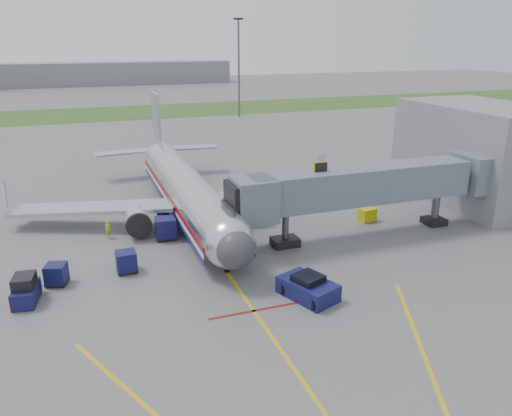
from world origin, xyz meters
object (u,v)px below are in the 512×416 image
object	(u,v)px
airliner	(186,189)
baggage_tug	(26,290)
belt_loader	(167,223)
pushback_tug	(308,288)
ramp_worker	(108,229)

from	to	relation	value
airliner	baggage_tug	world-z (taller)	airliner
belt_loader	baggage_tug	bearing A→B (deg)	-137.36
pushback_tug	baggage_tug	bearing A→B (deg)	162.07
baggage_tug	belt_loader	world-z (taller)	belt_loader
baggage_tug	belt_loader	bearing A→B (deg)	42.64
pushback_tug	belt_loader	size ratio (longest dim) A/B	1.14
airliner	ramp_worker	world-z (taller)	airliner
baggage_tug	ramp_worker	world-z (taller)	baggage_tug
pushback_tug	ramp_worker	size ratio (longest dim) A/B	2.74
baggage_tug	pushback_tug	bearing A→B (deg)	-17.93
pushback_tug	ramp_worker	bearing A→B (deg)	127.40
belt_loader	ramp_worker	size ratio (longest dim) A/B	2.41
belt_loader	ramp_worker	world-z (taller)	belt_loader
baggage_tug	airliner	bearing A→B (deg)	43.95
airliner	belt_loader	world-z (taller)	airliner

